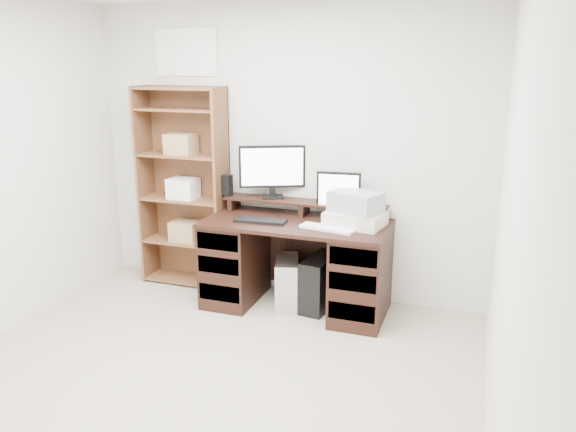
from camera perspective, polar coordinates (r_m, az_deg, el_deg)
The scene contains 14 objects.
room at distance 3.08m, azimuth -12.81°, elevation 0.87°, with size 3.54×4.04×2.54m.
desk at distance 4.67m, azimuth 0.86°, elevation -4.80°, with size 1.50×0.70×0.75m.
riser_shelf at distance 4.72m, azimuth 1.68°, elevation 1.21°, with size 1.40×0.22×0.12m.
monitor_wide at distance 4.80m, azimuth -1.62°, elevation 4.83°, with size 0.53×0.26×0.45m.
monitor_small at distance 4.58m, azimuth 5.15°, elevation 2.26°, with size 0.36×0.15×0.39m.
speaker at distance 4.91m, azimuth -6.20°, elevation 3.11°, with size 0.07×0.07×0.19m, color black.
keyboard_black at distance 4.54m, azimuth -2.82°, elevation -0.47°, with size 0.42×0.14×0.02m, color black.
keyboard_white at distance 4.34m, azimuth 4.02°, elevation -1.26°, with size 0.43×0.13×0.02m, color white.
mouse at distance 4.31m, azimuth 7.96°, elevation -1.38°, with size 0.09×0.06×0.04m, color white.
printer at distance 4.46m, azimuth 6.84°, elevation -0.27°, with size 0.44×0.33×0.11m, color beige.
basket at distance 4.43m, azimuth 6.90°, elevation 1.43°, with size 0.38×0.27×0.16m, color #979DA2.
tower_silver at distance 4.77m, azimuth -0.10°, elevation -6.72°, with size 0.18×0.41×0.41m, color #B2B4B9.
tower_black at distance 4.71m, azimuth 3.25°, elevation -6.79°, with size 0.25×0.47×0.45m.
bookshelf at distance 5.16m, azimuth -10.47°, elevation 3.03°, with size 0.80×0.30×1.80m.
Camera 1 is at (1.60, -2.52, 2.01)m, focal length 35.00 mm.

